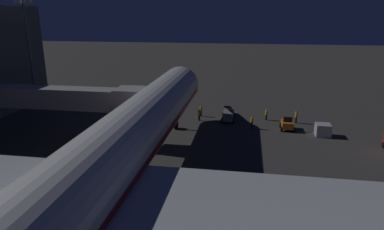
{
  "coord_description": "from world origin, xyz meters",
  "views": [
    {
      "loc": [
        -9.46,
        25.68,
        15.69
      ],
      "look_at": [
        -3.0,
        -14.31,
        3.5
      ],
      "focal_mm": 31.8,
      "sensor_mm": 36.0,
      "label": 1
    }
  ],
  "objects_px": {
    "baggage_container_near_belt": "(323,130)",
    "ground_crew_by_belt_loader": "(296,116)",
    "ground_crew_by_tug": "(199,114)",
    "jet_bridge": "(69,98)",
    "ground_crew_marshaller_fwd": "(201,110)",
    "ground_crew_under_port_wing": "(252,122)",
    "traffic_cone_nose_starboard": "(170,115)",
    "traffic_cone_nose_port": "(197,116)",
    "belt_loader": "(228,114)",
    "airliner_at_gate": "(84,187)",
    "pushback_tug": "(287,124)",
    "ground_crew_near_nose_gear": "(266,114)",
    "apron_floodlight_mast": "(29,48)"
  },
  "relations": [
    {
      "from": "baggage_container_near_belt",
      "to": "ground_crew_by_belt_loader",
      "type": "bearing_deg",
      "value": -61.32
    },
    {
      "from": "ground_crew_by_belt_loader",
      "to": "ground_crew_by_tug",
      "type": "bearing_deg",
      "value": 4.65
    },
    {
      "from": "jet_bridge",
      "to": "ground_crew_marshaller_fwd",
      "type": "distance_m",
      "value": 20.38
    },
    {
      "from": "ground_crew_by_belt_loader",
      "to": "ground_crew_marshaller_fwd",
      "type": "xyz_separation_m",
      "value": [
        14.38,
        -1.18,
        -0.05
      ]
    },
    {
      "from": "ground_crew_under_port_wing",
      "to": "traffic_cone_nose_starboard",
      "type": "bearing_deg",
      "value": -16.42
    },
    {
      "from": "jet_bridge",
      "to": "ground_crew_marshaller_fwd",
      "type": "xyz_separation_m",
      "value": [
        -14.63,
        -13.42,
        -4.63
      ]
    },
    {
      "from": "ground_crew_under_port_wing",
      "to": "traffic_cone_nose_port",
      "type": "relative_size",
      "value": 3.31
    },
    {
      "from": "belt_loader",
      "to": "ground_crew_by_tug",
      "type": "distance_m",
      "value": 4.44
    },
    {
      "from": "airliner_at_gate",
      "to": "jet_bridge",
      "type": "height_order",
      "value": "airliner_at_gate"
    },
    {
      "from": "ground_crew_marshaller_fwd",
      "to": "traffic_cone_nose_port",
      "type": "relative_size",
      "value": 3.26
    },
    {
      "from": "ground_crew_under_port_wing",
      "to": "ground_crew_by_tug",
      "type": "height_order",
      "value": "ground_crew_under_port_wing"
    },
    {
      "from": "pushback_tug",
      "to": "ground_crew_near_nose_gear",
      "type": "height_order",
      "value": "pushback_tug"
    },
    {
      "from": "ground_crew_marshaller_fwd",
      "to": "baggage_container_near_belt",
      "type": "bearing_deg",
      "value": 159.94
    },
    {
      "from": "pushback_tug",
      "to": "traffic_cone_nose_port",
      "type": "distance_m",
      "value": 13.66
    },
    {
      "from": "baggage_container_near_belt",
      "to": "ground_crew_by_belt_loader",
      "type": "height_order",
      "value": "ground_crew_by_belt_loader"
    },
    {
      "from": "ground_crew_marshaller_fwd",
      "to": "traffic_cone_nose_port",
      "type": "height_order",
      "value": "ground_crew_marshaller_fwd"
    },
    {
      "from": "ground_crew_near_nose_gear",
      "to": "apron_floodlight_mast",
      "type": "bearing_deg",
      "value": -0.26
    },
    {
      "from": "ground_crew_under_port_wing",
      "to": "traffic_cone_nose_starboard",
      "type": "height_order",
      "value": "ground_crew_under_port_wing"
    },
    {
      "from": "jet_bridge",
      "to": "belt_loader",
      "type": "xyz_separation_m",
      "value": [
        -18.97,
        -12.21,
        -4.77
      ]
    },
    {
      "from": "ground_crew_near_nose_gear",
      "to": "ground_crew_under_port_wing",
      "type": "relative_size",
      "value": 0.93
    },
    {
      "from": "baggage_container_near_belt",
      "to": "ground_crew_under_port_wing",
      "type": "relative_size",
      "value": 1.03
    },
    {
      "from": "ground_crew_by_belt_loader",
      "to": "traffic_cone_nose_port",
      "type": "bearing_deg",
      "value": -0.41
    },
    {
      "from": "pushback_tug",
      "to": "ground_crew_by_tug",
      "type": "bearing_deg",
      "value": -9.7
    },
    {
      "from": "baggage_container_near_belt",
      "to": "belt_loader",
      "type": "bearing_deg",
      "value": -21.53
    },
    {
      "from": "jet_bridge",
      "to": "baggage_container_near_belt",
      "type": "relative_size",
      "value": 11.91
    },
    {
      "from": "ground_crew_near_nose_gear",
      "to": "traffic_cone_nose_port",
      "type": "bearing_deg",
      "value": 3.8
    },
    {
      "from": "ground_crew_by_belt_loader",
      "to": "ground_crew_by_tug",
      "type": "distance_m",
      "value": 14.37
    },
    {
      "from": "apron_floodlight_mast",
      "to": "traffic_cone_nose_port",
      "type": "distance_m",
      "value": 29.47
    },
    {
      "from": "jet_bridge",
      "to": "ground_crew_under_port_wing",
      "type": "xyz_separation_m",
      "value": [
        -22.5,
        -8.59,
        -4.61
      ]
    },
    {
      "from": "pushback_tug",
      "to": "traffic_cone_nose_starboard",
      "type": "relative_size",
      "value": 4.39
    },
    {
      "from": "traffic_cone_nose_port",
      "to": "ground_crew_by_belt_loader",
      "type": "bearing_deg",
      "value": 179.59
    },
    {
      "from": "belt_loader",
      "to": "baggage_container_near_belt",
      "type": "xyz_separation_m",
      "value": [
        -12.82,
        5.06,
        -0.03
      ]
    },
    {
      "from": "apron_floodlight_mast",
      "to": "ground_crew_near_nose_gear",
      "type": "relative_size",
      "value": 10.52
    },
    {
      "from": "pushback_tug",
      "to": "airliner_at_gate",
      "type": "bearing_deg",
      "value": 62.28
    },
    {
      "from": "baggage_container_near_belt",
      "to": "ground_crew_marshaller_fwd",
      "type": "height_order",
      "value": "ground_crew_marshaller_fwd"
    },
    {
      "from": "jet_bridge",
      "to": "ground_crew_near_nose_gear",
      "type": "height_order",
      "value": "jet_bridge"
    },
    {
      "from": "airliner_at_gate",
      "to": "ground_crew_marshaller_fwd",
      "type": "distance_m",
      "value": 34.23
    },
    {
      "from": "ground_crew_marshaller_fwd",
      "to": "ground_crew_under_port_wing",
      "type": "relative_size",
      "value": 0.98
    },
    {
      "from": "belt_loader",
      "to": "pushback_tug",
      "type": "distance_m",
      "value": 9.04
    },
    {
      "from": "airliner_at_gate",
      "to": "baggage_container_near_belt",
      "type": "distance_m",
      "value": 34.27
    },
    {
      "from": "belt_loader",
      "to": "ground_crew_by_belt_loader",
      "type": "relative_size",
      "value": 4.19
    },
    {
      "from": "apron_floodlight_mast",
      "to": "traffic_cone_nose_port",
      "type": "xyz_separation_m",
      "value": [
        -27.7,
        0.87,
        -10.03
      ]
    },
    {
      "from": "ground_crew_by_tug",
      "to": "traffic_cone_nose_port",
      "type": "height_order",
      "value": "ground_crew_by_tug"
    },
    {
      "from": "ground_crew_under_port_wing",
      "to": "ground_crew_marshaller_fwd",
      "type": "bearing_deg",
      "value": -31.48
    },
    {
      "from": "belt_loader",
      "to": "ground_crew_near_nose_gear",
      "type": "xyz_separation_m",
      "value": [
        -5.76,
        -0.84,
        0.08
      ]
    },
    {
      "from": "ground_crew_by_belt_loader",
      "to": "apron_floodlight_mast",
      "type": "bearing_deg",
      "value": -1.32
    },
    {
      "from": "ground_crew_under_port_wing",
      "to": "traffic_cone_nose_starboard",
      "type": "xyz_separation_m",
      "value": [
        12.73,
        -3.75,
        -0.73
      ]
    },
    {
      "from": "jet_bridge",
      "to": "traffic_cone_nose_starboard",
      "type": "bearing_deg",
      "value": -128.36
    },
    {
      "from": "airliner_at_gate",
      "to": "pushback_tug",
      "type": "distance_m",
      "value": 33.46
    },
    {
      "from": "traffic_cone_nose_starboard",
      "to": "ground_crew_marshaller_fwd",
      "type": "bearing_deg",
      "value": -167.56
    }
  ]
}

